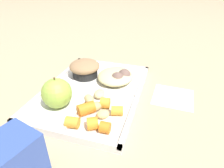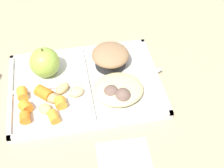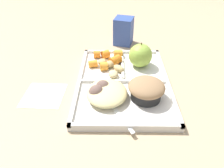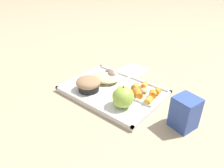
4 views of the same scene
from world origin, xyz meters
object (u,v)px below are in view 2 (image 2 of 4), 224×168
Objects in this scene: lunch_tray at (85,86)px; plastic_fork at (132,86)px; green_apple at (45,62)px; bran_muffin at (110,57)px.

lunch_tray is 0.11m from plastic_fork.
green_apple reaches higher than bran_muffin.
lunch_tray is 2.33× the size of plastic_fork.
bran_muffin is at bearing 37.15° from lunch_tray.
bran_muffin reaches higher than lunch_tray.
bran_muffin is (0.16, -0.00, -0.01)m from green_apple.
lunch_tray is at bearing 166.07° from plastic_fork.
green_apple is (-0.09, 0.05, 0.04)m from lunch_tray.
bran_muffin is (0.07, 0.05, 0.03)m from lunch_tray.
lunch_tray is 0.11m from green_apple.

